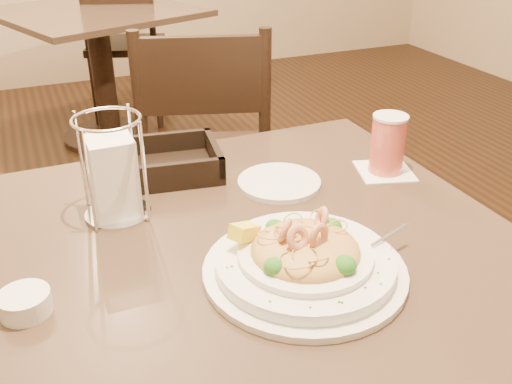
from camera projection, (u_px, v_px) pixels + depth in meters
name	position (u px, v px, depth m)	size (l,w,h in m)	color
main_table	(260.00, 332.00, 1.13)	(0.90, 0.90, 0.71)	black
background_table	(100.00, 53.00, 3.04)	(1.16, 1.16, 0.71)	black
dining_chair_near	(205.00, 155.00, 1.86)	(0.53, 0.53, 0.93)	black
dining_chair_far	(124.00, 39.00, 3.28)	(0.53, 0.53, 0.93)	black
pasta_bowl	(305.00, 258.00, 0.91)	(0.36, 0.33, 0.11)	white
drink_glass	(388.00, 145.00, 1.23)	(0.14, 0.14, 0.13)	white
bread_basket	(168.00, 164.00, 1.24)	(0.24, 0.21, 0.06)	black
napkin_caddy	(113.00, 175.00, 1.05)	(0.13, 0.13, 0.20)	silver
side_plate	(279.00, 182.00, 1.20)	(0.18, 0.18, 0.01)	white
butter_ramekin	(25.00, 303.00, 0.83)	(0.08, 0.08, 0.03)	white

